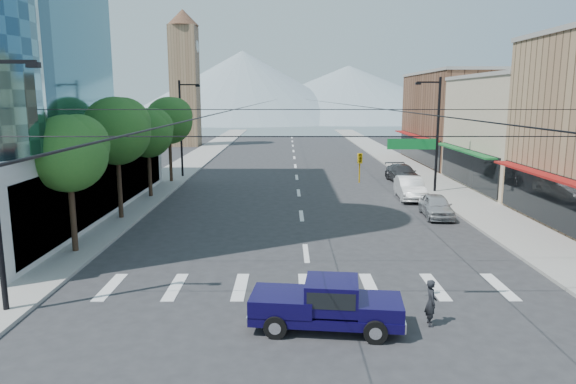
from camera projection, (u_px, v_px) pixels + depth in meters
name	position (u px, v px, depth m)	size (l,w,h in m)	color
ground	(312.00, 302.00, 19.04)	(160.00, 160.00, 0.00)	#28282B
sidewalk_left	(190.00, 163.00, 58.33)	(4.00, 120.00, 0.15)	gray
sidewalk_right	(400.00, 163.00, 58.39)	(4.00, 120.00, 0.15)	gray
shop_mid	(543.00, 134.00, 41.87)	(12.00, 14.00, 9.00)	tan
shop_far	(473.00, 120.00, 57.51)	(12.00, 18.00, 10.00)	brown
clock_tower	(185.00, 76.00, 78.03)	(4.80, 4.80, 20.40)	#8C6B4C
mountain_left	(243.00, 86.00, 164.49)	(80.00, 80.00, 22.00)	gray
mountain_right	(348.00, 93.00, 174.77)	(90.00, 90.00, 18.00)	gray
tree_near	(72.00, 151.00, 24.11)	(3.65, 3.64, 6.71)	black
tree_midnear	(119.00, 129.00, 30.88)	(4.09, 4.09, 7.52)	black
tree_midfar	(150.00, 131.00, 37.87)	(3.65, 3.64, 6.71)	black
tree_far	(171.00, 119.00, 44.64)	(4.09, 4.09, 7.52)	black
signal_rig	(320.00, 183.00, 17.21)	(21.80, 0.20, 9.00)	black
lamp_pole_nw	(182.00, 125.00, 47.62)	(2.00, 0.25, 9.00)	black
lamp_pole_ne	(436.00, 130.00, 39.80)	(2.00, 0.25, 9.00)	black
pickup_truck	(325.00, 303.00, 16.67)	(5.15, 2.37, 1.69)	#0D083B
pedestrian	(431.00, 302.00, 16.97)	(0.58, 0.38, 1.58)	black
parked_car_near	(436.00, 206.00, 32.39)	(1.69, 4.20, 1.43)	#A6A7AB
parked_car_mid	(410.00, 188.00, 38.14)	(1.75, 5.02, 1.65)	white
parked_car_far	(402.00, 173.00, 45.78)	(2.15, 5.29, 1.53)	#343437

